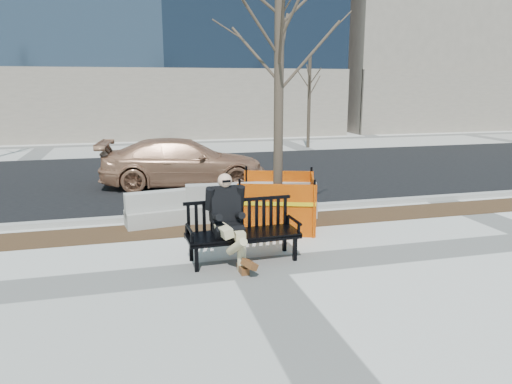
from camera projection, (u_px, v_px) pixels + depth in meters
ground at (255, 267)px, 8.45m from camera, size 120.00×120.00×0.00m
mulch_strip at (226, 226)px, 10.90m from camera, size 40.00×1.20×0.02m
asphalt_street at (192, 176)px, 16.75m from camera, size 60.00×10.40×0.01m
curb at (219, 213)px, 11.78m from camera, size 60.00×0.25×0.12m
bench at (243, 261)px, 8.76m from camera, size 2.11×0.84×1.11m
seated_man at (227, 261)px, 8.74m from camera, size 0.74×1.18×1.62m
tree_fence at (277, 226)px, 10.88m from camera, size 3.13×3.13×6.17m
sedan at (184, 186)px, 15.21m from camera, size 5.32×2.70×1.48m
jersey_barrier_left at (187, 222)px, 11.21m from camera, size 2.83×0.97×0.80m
jersey_barrier_right at (252, 219)px, 11.46m from camera, size 3.12×0.87×0.88m
far_tree_right at (308, 147)px, 24.30m from camera, size 1.83×1.83×4.91m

